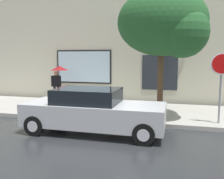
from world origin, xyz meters
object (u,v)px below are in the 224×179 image
(pedestrian_with_umbrella, at_px, (58,74))
(street_tree, at_px, (166,24))
(stop_sign, at_px, (221,74))
(fire_hydrant, at_px, (114,105))
(parked_car, at_px, (93,111))

(pedestrian_with_umbrella, distance_m, street_tree, 6.23)
(street_tree, height_order, stop_sign, street_tree)
(street_tree, bearing_deg, fire_hydrant, -175.22)
(street_tree, bearing_deg, pedestrian_with_umbrella, 160.18)
(pedestrian_with_umbrella, bearing_deg, fire_hydrant, -31.38)
(street_tree, bearing_deg, stop_sign, -15.26)
(street_tree, bearing_deg, parked_car, -134.99)
(fire_hydrant, relative_size, stop_sign, 0.32)
(pedestrian_with_umbrella, height_order, stop_sign, stop_sign)
(parked_car, relative_size, street_tree, 0.93)
(pedestrian_with_umbrella, bearing_deg, stop_sign, -18.66)
(fire_hydrant, height_order, stop_sign, stop_sign)
(parked_car, bearing_deg, stop_sign, 21.77)
(parked_car, bearing_deg, street_tree, 45.01)
(pedestrian_with_umbrella, distance_m, stop_sign, 7.88)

